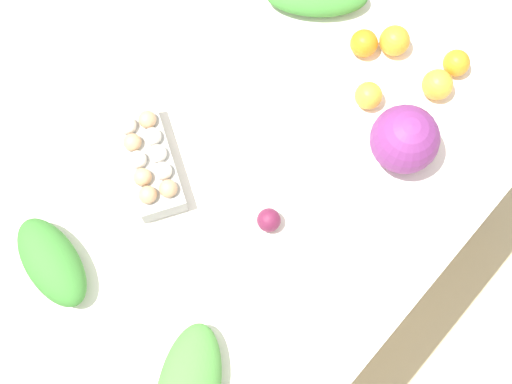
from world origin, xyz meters
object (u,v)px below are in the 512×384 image
(beet_root, at_px, (269,220))
(orange_3, at_px, (368,96))
(orange_0, at_px, (395,41))
(egg_carton, at_px, (149,161))
(greens_bunch_dandelion, at_px, (52,262))
(orange_2, at_px, (364,43))
(orange_4, at_px, (456,63))
(orange_1, at_px, (437,85))
(cabbage_purple, at_px, (405,139))

(beet_root, height_order, orange_3, orange_3)
(orange_0, bearing_deg, beet_root, 6.86)
(egg_carton, bearing_deg, greens_bunch_dandelion, -58.47)
(orange_0, relative_size, orange_2, 1.10)
(greens_bunch_dandelion, height_order, orange_4, greens_bunch_dandelion)
(orange_0, bearing_deg, orange_2, -45.69)
(greens_bunch_dandelion, xyz_separation_m, orange_0, (-0.98, 0.24, -0.01))
(egg_carton, height_order, orange_2, egg_carton)
(orange_1, xyz_separation_m, orange_3, (0.14, -0.11, -0.00))
(greens_bunch_dandelion, xyz_separation_m, orange_1, (-0.96, 0.39, -0.01))
(egg_carton, height_order, orange_1, egg_carton)
(orange_0, distance_m, orange_2, 0.08)
(greens_bunch_dandelion, bearing_deg, beet_root, 143.36)
(cabbage_purple, bearing_deg, orange_0, -139.09)
(egg_carton, relative_size, greens_bunch_dandelion, 1.21)
(greens_bunch_dandelion, distance_m, orange_3, 0.87)
(egg_carton, relative_size, orange_4, 4.24)
(beet_root, height_order, orange_4, orange_4)
(orange_2, bearing_deg, egg_carton, -17.30)
(orange_1, relative_size, orange_4, 1.14)
(orange_3, bearing_deg, egg_carton, -30.32)
(orange_3, bearing_deg, orange_0, -165.12)
(orange_3, xyz_separation_m, orange_4, (-0.22, 0.11, -0.00))
(beet_root, bearing_deg, orange_2, -166.23)
(beet_root, relative_size, orange_0, 0.73)
(egg_carton, relative_size, orange_0, 3.69)
(beet_root, xyz_separation_m, orange_3, (-0.41, -0.03, 0.01))
(orange_4, bearing_deg, orange_1, 0.87)
(orange_2, relative_size, orange_3, 1.03)
(orange_4, bearing_deg, orange_3, -26.66)
(egg_carton, distance_m, orange_4, 0.82)
(orange_3, bearing_deg, orange_1, 140.70)
(orange_1, height_order, orange_3, orange_1)
(egg_carton, height_order, orange_4, egg_carton)
(beet_root, bearing_deg, egg_carton, -75.16)
(orange_3, bearing_deg, greens_bunch_dandelion, -18.91)
(orange_0, distance_m, orange_4, 0.16)
(greens_bunch_dandelion, distance_m, orange_2, 0.95)
(orange_0, height_order, orange_3, orange_0)
(orange_0, distance_m, orange_1, 0.16)
(orange_2, bearing_deg, orange_4, 118.13)
(orange_0, bearing_deg, greens_bunch_dandelion, -13.59)
(orange_2, bearing_deg, greens_bunch_dandelion, -10.99)
(beet_root, bearing_deg, greens_bunch_dandelion, -36.64)
(cabbage_purple, height_order, orange_4, cabbage_purple)
(orange_1, distance_m, orange_4, 0.08)
(greens_bunch_dandelion, height_order, orange_3, greens_bunch_dandelion)
(egg_carton, distance_m, greens_bunch_dandelion, 0.33)
(orange_2, bearing_deg, orange_3, 43.33)
(egg_carton, xyz_separation_m, orange_1, (-0.63, 0.40, -0.00))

